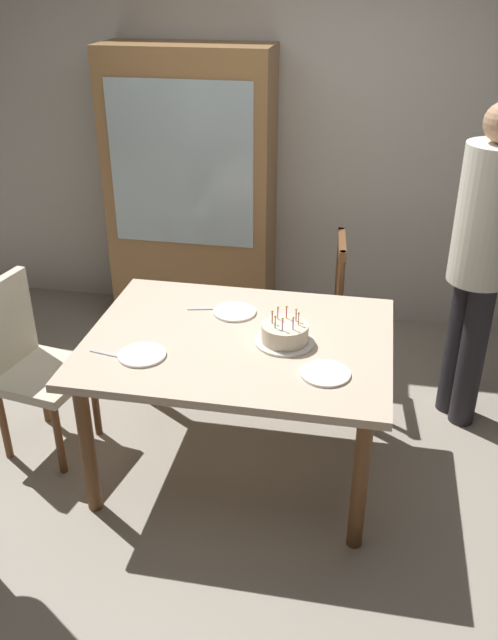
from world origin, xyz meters
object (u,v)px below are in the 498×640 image
plate_near_celebrant (142,355)px  plate_near_guest (325,373)px  chair_upholstered (27,358)px  china_cabinet (192,193)px  chair_spindle_back (309,315)px  person_guest (482,253)px  birthday_cake (285,334)px  plate_far_side (235,312)px  dining_table (239,354)px

plate_near_celebrant → plate_near_guest: bearing=0.0°
chair_upholstered → china_cabinet: china_cabinet is taller
chair_spindle_back → china_cabinet: 1.23m
chair_spindle_back → person_guest: bearing=-13.1°
birthday_cake → plate_far_side: birthday_cake is taller
plate_near_guest → chair_upholstered: 1.58m
birthday_cake → plate_near_guest: (0.21, -0.24, -0.04)m
plate_near_celebrant → person_guest: bearing=30.6°
plate_far_side → plate_near_guest: size_ratio=1.00×
dining_table → chair_spindle_back: chair_spindle_back is taller
chair_spindle_back → chair_upholstered: (-1.36, -0.90, 0.07)m
dining_table → plate_far_side: plate_far_side is taller
dining_table → plate_far_side: bearing=106.3°
birthday_cake → chair_upholstered: bearing=-179.2°
chair_spindle_back → dining_table: bearing=-106.0°
plate_near_guest → person_guest: size_ratio=0.12×
plate_near_celebrant → china_cabinet: bearing=97.8°
plate_near_celebrant → chair_upholstered: 0.78m
plate_near_guest → china_cabinet: 2.11m
plate_far_side → chair_upholstered: chair_upholstered is taller
birthday_cake → plate_near_guest: size_ratio=1.27×
dining_table → birthday_cake: birthday_cake is taller
birthday_cake → plate_near_celebrant: 0.66m
chair_upholstered → plate_near_celebrant: bearing=-17.3°
birthday_cake → chair_upholstered: 1.36m
chair_spindle_back → chair_upholstered: 1.63m
plate_near_guest → plate_near_celebrant: bearing=180.0°
plate_far_side → birthday_cake: bearing=-40.8°
birthday_cake → plate_near_celebrant: bearing=-158.6°
dining_table → person_guest: (1.15, 0.66, 0.34)m
dining_table → plate_near_celebrant: (-0.40, -0.25, 0.09)m
birthday_cake → plate_near_guest: birthday_cake is taller
chair_spindle_back → person_guest: size_ratio=0.54×
plate_near_celebrant → chair_spindle_back: (0.65, 1.12, -0.31)m
birthday_cake → plate_near_celebrant: size_ratio=1.27×
dining_table → china_cabinet: (-0.64, 1.56, 0.28)m
chair_spindle_back → china_cabinet: (-0.89, 0.69, 0.49)m
plate_near_celebrant → plate_near_guest: size_ratio=1.00×
plate_near_celebrant → china_cabinet: size_ratio=0.12×
plate_far_side → chair_spindle_back: (0.32, 0.63, -0.31)m
plate_far_side → china_cabinet: 1.44m
person_guest → china_cabinet: (-1.79, 0.89, -0.06)m
plate_far_side → chair_upholstered: size_ratio=0.23×
plate_far_side → china_cabinet: (-0.57, 1.31, 0.19)m
dining_table → person_guest: size_ratio=0.82×
plate_far_side → person_guest: 1.31m
person_guest → chair_upholstered: bearing=-163.0°
birthday_cake → chair_spindle_back: (0.03, 0.88, -0.35)m
plate_far_side → chair_upholstered: (-1.04, -0.27, -0.23)m
birthday_cake → plate_far_side: (-0.29, 0.25, -0.04)m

